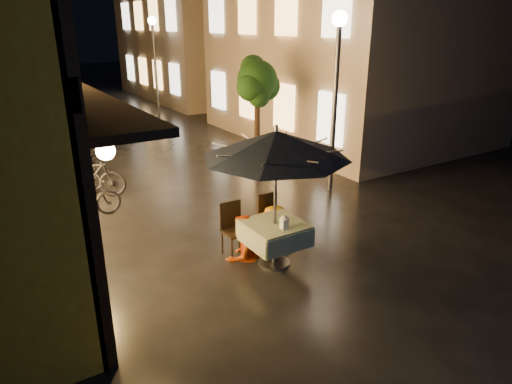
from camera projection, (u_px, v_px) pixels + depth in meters
ground at (277, 250)px, 8.47m from camera, size 90.00×90.00×0.00m
east_building_near at (349, 39)px, 16.17m from camera, size 7.30×9.30×6.80m
east_building_far at (205, 29)px, 25.22m from camera, size 7.30×10.30×7.30m
street_tree at (257, 83)px, 12.41m from camera, size 1.43×1.20×3.15m
streetlamp_near at (337, 71)px, 10.53m from camera, size 0.36×0.36×4.23m
streetlamp_far at (154, 48)px, 20.07m from camera, size 0.36×0.36×4.23m
cafe_table at (275, 233)px, 7.78m from camera, size 0.99×0.99×0.78m
patio_umbrella at (276, 144)px, 7.24m from camera, size 2.43×2.43×2.46m
cafe_chair_left at (233, 226)px, 8.19m from camera, size 0.42×0.42×0.97m
cafe_chair_right at (270, 216)px, 8.58m from camera, size 0.42×0.42×0.97m
table_lantern at (284, 221)px, 7.45m from camera, size 0.16×0.16×0.25m
person_orange at (242, 217)px, 7.94m from camera, size 0.90×0.79×1.56m
person_yellow at (275, 208)px, 8.34m from camera, size 1.12×0.78×1.57m
bicycle_0 at (82, 200)px, 9.65m from camera, size 1.64×0.61×0.85m
bicycle_1 at (90, 178)px, 10.84m from camera, size 1.72×1.12×1.01m
bicycle_2 at (62, 169)px, 11.66m from camera, size 1.81×1.01×0.90m
bicycle_3 at (73, 159)px, 12.54m from camera, size 1.54×0.65×0.90m
bicycle_4 at (57, 158)px, 12.48m from camera, size 1.97×1.16×0.98m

